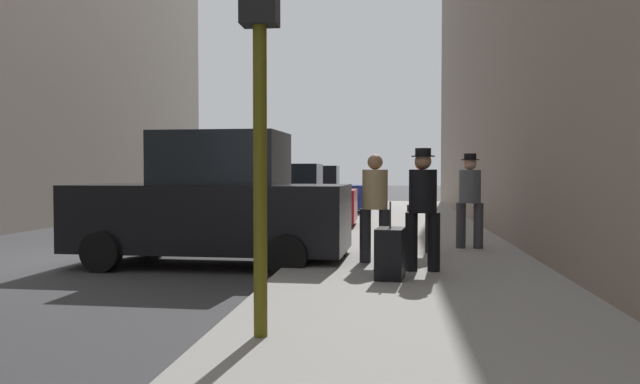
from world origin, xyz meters
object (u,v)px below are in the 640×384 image
Objects in this scene: parked_red_hatchback at (279,199)px; rolling_suitcase at (390,253)px; traffic_light at (260,36)px; pedestrian_in_tan_coat at (375,202)px; pedestrian_with_beanie at (470,196)px; fire_hydrant at (336,222)px; pedestrian_in_red_jacket at (421,199)px; parked_blue_sedan at (307,192)px; duffel_bag at (337,247)px; pedestrian_with_fedora at (423,203)px; parked_black_suv at (213,205)px.

parked_red_hatchback reaches higher than rolling_suitcase.
traffic_light is 3.46× the size of rolling_suitcase.
pedestrian_in_tan_coat is (2.73, -6.59, 0.26)m from parked_red_hatchback.
fire_hydrant is at bearing 151.11° from pedestrian_with_beanie.
fire_hydrant is 0.41× the size of pedestrian_in_red_jacket.
pedestrian_in_red_jacket is (3.51, -10.91, 0.26)m from parked_blue_sedan.
pedestrian_with_fedora is at bearing -49.39° from duffel_bag.
pedestrian_with_fedora is at bearing -69.08° from fire_hydrant.
pedestrian_in_tan_coat is 1.57m from rolling_suitcase.
pedestrian_in_red_jacket is 1.64× the size of rolling_suitcase.
pedestrian_with_beanie reaches higher than parked_red_hatchback.
fire_hydrant is at bearing 104.69° from pedestrian_in_tan_coat.
traffic_light is at bearing -111.52° from pedestrian_with_beanie.
parked_black_suv is at bearing 148.64° from rolling_suitcase.
pedestrian_in_tan_coat is at bearing -67.50° from parked_red_hatchback.
traffic_light is 2.03× the size of pedestrian_with_beanie.
pedestrian_with_beanie is (1.01, 2.82, 0.00)m from pedestrian_with_fedora.
pedestrian_with_beanie is 1.71× the size of rolling_suitcase.
pedestrian_with_beanie is at bearing -28.89° from fire_hydrant.
fire_hydrant is at bearing 103.26° from rolling_suitcase.
parked_blue_sedan is 6.01× the size of fire_hydrant.
parked_red_hatchback is at bearing 134.58° from pedestrian_with_beanie.
parked_black_suv is at bearing -159.22° from pedestrian_with_beanie.
pedestrian_with_beanie is (2.65, -1.46, 0.64)m from fire_hydrant.
pedestrian_in_tan_coat is 1.64× the size of rolling_suitcase.
traffic_light reaches higher than rolling_suitcase.
fire_hydrant is 0.40× the size of pedestrian_with_beanie.
parked_black_suv reaches higher than pedestrian_with_fedora.
duffel_bag is (-2.39, -1.21, -0.85)m from pedestrian_with_beanie.
duffel_bag is at bearing 130.61° from pedestrian_with_fedora.
parked_red_hatchback is 6.11m from duffel_bag.
fire_hydrant is at bearing -78.30° from parked_blue_sedan.
pedestrian_in_tan_coat is 1.00× the size of pedestrian_in_red_jacket.
rolling_suitcase is (2.97, -8.02, -0.36)m from parked_red_hatchback.
parked_black_suv reaches higher than rolling_suitcase.
parked_red_hatchback is 3.57m from fire_hydrant.
traffic_light is (1.85, -4.90, 1.73)m from parked_black_suv.
parked_red_hatchback is 6.35m from pedestrian_with_beanie.
parked_blue_sedan is at bearing 102.27° from rolling_suitcase.
fire_hydrant is at bearing 110.92° from pedestrian_with_fedora.
pedestrian_with_fedora reaches higher than parked_red_hatchback.
parked_black_suv is 5.51m from traffic_light.
pedestrian_with_fedora is at bearing -109.72° from pedestrian_with_beanie.
traffic_light is 8.18× the size of duffel_bag.
pedestrian_in_tan_coat is (2.73, -0.39, 0.07)m from parked_black_suv.
parked_red_hatchback is 6.33m from pedestrian_in_red_jacket.
fire_hydrant is 5.10m from rolling_suitcase.
rolling_suitcase is at bearing -69.65° from parked_red_hatchback.
fire_hydrant is 0.40× the size of pedestrian_with_fedora.
pedestrian_in_red_jacket is at bearing 17.77° from duffel_bag.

